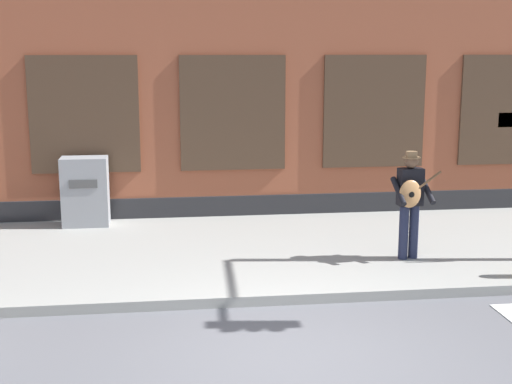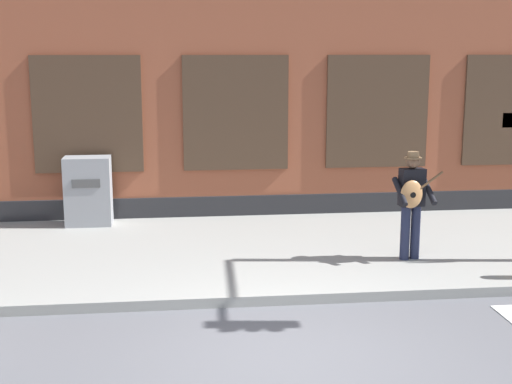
% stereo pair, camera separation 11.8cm
% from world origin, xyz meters
% --- Properties ---
extents(ground_plane, '(160.00, 160.00, 0.00)m').
position_xyz_m(ground_plane, '(0.00, 0.00, 0.00)').
color(ground_plane, '#56565B').
extents(sidewalk, '(28.00, 4.83, 0.15)m').
position_xyz_m(sidewalk, '(0.00, 4.05, 0.07)').
color(sidewalk, gray).
rests_on(sidewalk, ground).
extents(building_backdrop, '(28.00, 4.06, 6.04)m').
position_xyz_m(building_backdrop, '(-0.00, 8.46, 3.02)').
color(building_backdrop, brown).
rests_on(building_backdrop, ground).
extents(busker, '(0.73, 0.55, 1.72)m').
position_xyz_m(busker, '(2.48, 3.10, 1.13)').
color(busker, '#1E233D').
rests_on(busker, sidewalk).
extents(utility_box, '(0.86, 0.54, 1.31)m').
position_xyz_m(utility_box, '(-2.85, 6.01, 0.80)').
color(utility_box, gray).
rests_on(utility_box, sidewalk).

